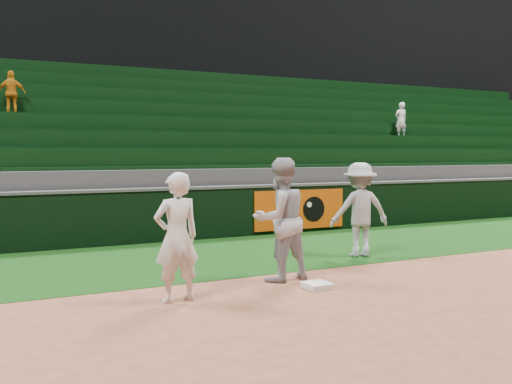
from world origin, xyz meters
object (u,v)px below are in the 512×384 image
at_px(first_base, 317,285).
at_px(first_baseman, 177,237).
at_px(base_coach, 360,210).
at_px(baserunner, 280,219).

xyz_separation_m(first_base, first_baseman, (-2.16, 0.21, 0.85)).
bearing_deg(base_coach, first_baseman, 34.46).
relative_size(first_base, base_coach, 0.20).
bearing_deg(first_baseman, baserunner, -170.33).
relative_size(first_baseman, base_coach, 0.97).
bearing_deg(first_baseman, first_base, 168.91).
bearing_deg(first_base, base_coach, 40.64).
relative_size(first_base, baserunner, 0.19).
bearing_deg(base_coach, first_base, 54.18).
relative_size(first_base, first_baseman, 0.21).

